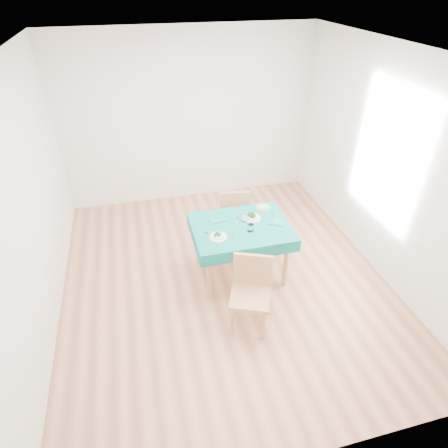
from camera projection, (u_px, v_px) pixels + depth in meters
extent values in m
cube|color=#965A3E|center=(224.00, 279.00, 4.85)|extent=(4.00, 4.50, 0.02)
cube|color=silver|center=(189.00, 120.00, 5.88)|extent=(4.00, 0.02, 2.70)
cube|color=silver|center=(315.00, 358.00, 2.28)|extent=(4.00, 0.02, 2.70)
cube|color=silver|center=(27.00, 210.00, 3.68)|extent=(0.02, 4.50, 2.70)
cube|color=silver|center=(385.00, 167.00, 4.49)|extent=(0.02, 4.50, 2.70)
cube|color=white|center=(224.00, 52.00, 3.32)|extent=(4.00, 4.50, 0.02)
cube|color=#09665E|center=(240.00, 251.00, 4.71)|extent=(1.16, 0.89, 0.76)
cube|color=#AC7C51|center=(250.00, 290.00, 3.93)|extent=(0.56, 0.58, 1.04)
cube|color=#AC7C51|center=(233.00, 205.00, 5.33)|extent=(0.49, 0.52, 1.05)
cube|color=silver|center=(209.00, 236.00, 4.32)|extent=(0.05, 0.18, 0.00)
cube|color=silver|center=(233.00, 234.00, 4.36)|extent=(0.05, 0.19, 0.00)
cube|color=silver|center=(237.00, 222.00, 4.57)|extent=(0.09, 0.19, 0.00)
cube|color=silver|center=(273.00, 217.00, 4.66)|extent=(0.09, 0.22, 0.00)
cube|color=#0D7167|center=(217.00, 220.00, 4.60)|extent=(0.22, 0.17, 0.01)
cube|color=#0D7167|center=(277.00, 222.00, 4.55)|extent=(0.22, 0.21, 0.01)
cylinder|color=white|center=(245.00, 218.00, 4.56)|extent=(0.07, 0.07, 0.09)
cylinder|color=white|center=(251.00, 228.00, 4.38)|extent=(0.07, 0.07, 0.09)
cylinder|color=#92C45F|center=(263.00, 207.00, 4.84)|extent=(0.18, 0.18, 0.01)
cube|color=beige|center=(263.00, 207.00, 4.83)|extent=(0.11, 0.11, 0.02)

